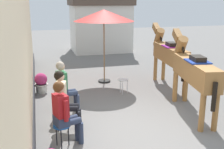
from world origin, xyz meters
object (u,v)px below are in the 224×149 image
at_px(seated_visitor_middle, 64,97).
at_px(seated_visitor_far, 64,84).
at_px(flower_planter_farthest, 41,82).
at_px(spare_stool_white, 123,81).
at_px(cafe_parasol, 104,16).
at_px(seated_visitor_near, 64,111).
at_px(saddled_horse_near, 193,70).
at_px(saddled_horse_far, 169,53).

xyz_separation_m(seated_visitor_middle, seated_visitor_far, (0.11, 0.99, 0.00)).
bearing_deg(flower_planter_farthest, spare_stool_white, -17.45).
bearing_deg(cafe_parasol, spare_stool_white, -79.23).
distance_m(seated_visitor_far, cafe_parasol, 3.39).
xyz_separation_m(seated_visitor_near, seated_visitor_middle, (0.08, 0.78, 0.00)).
relative_size(saddled_horse_near, saddled_horse_far, 0.99).
relative_size(saddled_horse_far, cafe_parasol, 1.16).
relative_size(seated_visitor_near, saddled_horse_near, 0.47).
xyz_separation_m(saddled_horse_far, flower_planter_farthest, (-4.18, 0.49, -0.82)).
height_order(cafe_parasol, spare_stool_white, cafe_parasol).
relative_size(saddled_horse_far, flower_planter_farthest, 4.68).
height_order(seated_visitor_far, cafe_parasol, cafe_parasol).
height_order(saddled_horse_near, flower_planter_farthest, saddled_horse_near).
bearing_deg(spare_stool_white, seated_visitor_far, -151.35).
bearing_deg(seated_visitor_far, flower_planter_farthest, 106.92).
distance_m(seated_visitor_middle, seated_visitor_far, 1.00).
relative_size(seated_visitor_middle, spare_stool_white, 3.02).
bearing_deg(flower_planter_farthest, cafe_parasol, 15.81).
height_order(flower_planter_farthest, cafe_parasol, cafe_parasol).
distance_m(cafe_parasol, spare_stool_white, 2.44).
relative_size(seated_visitor_near, saddled_horse_far, 0.46).
distance_m(saddled_horse_near, saddled_horse_far, 2.27).
xyz_separation_m(flower_planter_farthest, cafe_parasol, (2.24, 0.63, 2.03)).
xyz_separation_m(seated_visitor_middle, saddled_horse_far, (3.73, 2.36, 0.38)).
distance_m(seated_visitor_far, flower_planter_farthest, 1.99).
height_order(seated_visitor_near, saddled_horse_far, saddled_horse_far).
bearing_deg(seated_visitor_near, seated_visitor_middle, 84.26).
bearing_deg(seated_visitor_middle, spare_stool_white, 44.94).
distance_m(saddled_horse_far, flower_planter_farthest, 4.29).
height_order(seated_visitor_middle, seated_visitor_far, same).
bearing_deg(seated_visitor_middle, saddled_horse_far, 32.26).
bearing_deg(saddled_horse_far, saddled_horse_near, -100.77).
relative_size(seated_visitor_middle, cafe_parasol, 0.54).
height_order(seated_visitor_middle, saddled_horse_far, saddled_horse_far).
xyz_separation_m(seated_visitor_near, seated_visitor_far, (0.19, 1.77, 0.00)).
relative_size(cafe_parasol, spare_stool_white, 5.61).
bearing_deg(seated_visitor_middle, seated_visitor_near, -95.74).
relative_size(seated_visitor_far, saddled_horse_near, 0.47).
distance_m(seated_visitor_middle, saddled_horse_near, 3.33).
relative_size(seated_visitor_near, cafe_parasol, 0.54).
distance_m(flower_planter_farthest, spare_stool_white, 2.63).
relative_size(seated_visitor_middle, saddled_horse_near, 0.47).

